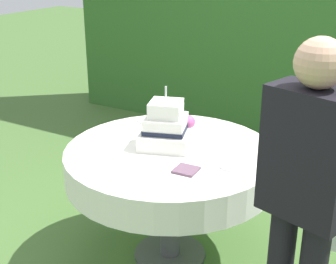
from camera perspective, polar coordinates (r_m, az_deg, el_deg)
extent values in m
plane|color=#476B33|center=(3.25, 0.23, -14.50)|extent=(20.00, 20.00, 0.00)
cylinder|color=#4C4C51|center=(3.24, 0.23, -14.36)|extent=(0.47, 0.47, 0.02)
cylinder|color=#4C4C51|center=(3.05, 0.24, -8.93)|extent=(0.13, 0.13, 0.73)
cylinder|color=olive|center=(2.87, 0.25, -2.40)|extent=(1.24, 1.24, 0.03)
cylinder|color=white|center=(2.90, 0.25, -3.81)|extent=(1.27, 1.27, 0.19)
cube|color=white|center=(2.90, -0.25, -0.74)|extent=(0.38, 0.38, 0.09)
cube|color=white|center=(2.87, -0.25, 1.00)|extent=(0.30, 0.30, 0.09)
cube|color=black|center=(2.88, -0.25, 0.44)|extent=(0.31, 0.31, 0.03)
cube|color=white|center=(2.84, -0.25, 2.78)|extent=(0.24, 0.24, 0.09)
sphere|color=#C6599E|center=(2.97, 2.46, 1.20)|extent=(0.09, 0.09, 0.09)
cylinder|color=silver|center=(2.81, -0.26, 4.59)|extent=(0.01, 0.01, 0.09)
cylinder|color=white|center=(2.66, 7.57, -4.08)|extent=(0.13, 0.13, 0.01)
cylinder|color=white|center=(3.32, -2.40, 1.37)|extent=(0.15, 0.15, 0.01)
cube|color=#6B4C60|center=(2.60, 2.18, -4.57)|extent=(0.13, 0.13, 0.01)
cylinder|color=white|center=(3.07, 17.33, -12.92)|extent=(0.03, 0.03, 0.45)
cube|color=black|center=(1.99, 16.59, -2.60)|extent=(0.40, 0.29, 0.55)
sphere|color=tan|center=(1.88, 17.81, 7.90)|extent=(0.20, 0.20, 0.20)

